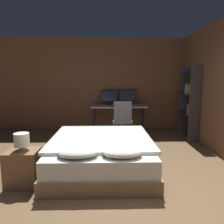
% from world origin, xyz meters
% --- Properties ---
extents(ground_plane, '(20.00, 20.00, 0.00)m').
position_xyz_m(ground_plane, '(0.00, 0.00, 0.00)').
color(ground_plane, brown).
extents(wall_back, '(12.00, 0.06, 2.70)m').
position_xyz_m(wall_back, '(0.00, 4.37, 1.35)').
color(wall_back, brown).
rests_on(wall_back, ground_plane).
extents(bed, '(1.70, 2.03, 0.61)m').
position_xyz_m(bed, '(-0.42, 1.36, 0.27)').
color(bed, '#846647').
rests_on(bed, ground_plane).
extents(nightstand, '(0.45, 0.40, 0.52)m').
position_xyz_m(nightstand, '(-1.54, 0.78, 0.26)').
color(nightstand, brown).
rests_on(nightstand, ground_plane).
extents(bedside_lamp, '(0.21, 0.21, 0.25)m').
position_xyz_m(bedside_lamp, '(-1.54, 0.78, 0.67)').
color(bedside_lamp, gray).
rests_on(bedside_lamp, nightstand).
extents(desk, '(1.58, 0.64, 0.76)m').
position_xyz_m(desk, '(0.03, 3.98, 0.67)').
color(desk, beige).
rests_on(desk, ground_plane).
extents(monitor_left, '(0.49, 0.16, 0.42)m').
position_xyz_m(monitor_left, '(-0.25, 4.20, 1.00)').
color(monitor_left, black).
rests_on(monitor_left, desk).
extents(monitor_right, '(0.49, 0.16, 0.42)m').
position_xyz_m(monitor_right, '(0.31, 4.20, 1.00)').
color(monitor_right, black).
rests_on(monitor_right, desk).
extents(keyboard, '(0.34, 0.13, 0.02)m').
position_xyz_m(keyboard, '(0.03, 3.76, 0.77)').
color(keyboard, black).
rests_on(keyboard, desk).
extents(computer_mouse, '(0.07, 0.05, 0.04)m').
position_xyz_m(computer_mouse, '(0.29, 3.76, 0.78)').
color(computer_mouse, black).
rests_on(computer_mouse, desk).
extents(office_chair, '(0.52, 0.52, 0.97)m').
position_xyz_m(office_chair, '(0.07, 3.19, 0.41)').
color(office_chair, black).
rests_on(office_chair, ground_plane).
extents(bookshelf, '(0.27, 0.77, 1.84)m').
position_xyz_m(bookshelf, '(1.76, 3.13, 1.05)').
color(bookshelf, '#333338').
rests_on(bookshelf, ground_plane).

